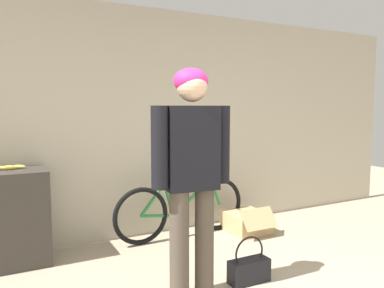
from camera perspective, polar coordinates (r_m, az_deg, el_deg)
The scene contains 6 objects.
wall_back at distance 4.30m, azimuth -8.54°, elevation 3.11°, with size 8.00×0.07×2.60m.
person at distance 2.86m, azimuth -0.02°, elevation -3.16°, with size 0.66×0.26×1.78m.
bicycle at distance 4.34m, azimuth -1.51°, elevation -9.71°, with size 1.64×0.46×0.70m.
banana at distance 3.92m, azimuth -26.28°, elevation -3.23°, with size 0.31×0.09×0.04m.
handbag at distance 3.38m, azimuth 8.69°, elevation -18.30°, with size 0.36×0.15×0.40m.
cardboard_box at distance 4.61m, azimuth 8.34°, elevation -11.69°, with size 0.45×0.56×0.33m.
Camera 1 is at (-1.38, -1.38, 1.49)m, focal length 35.00 mm.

